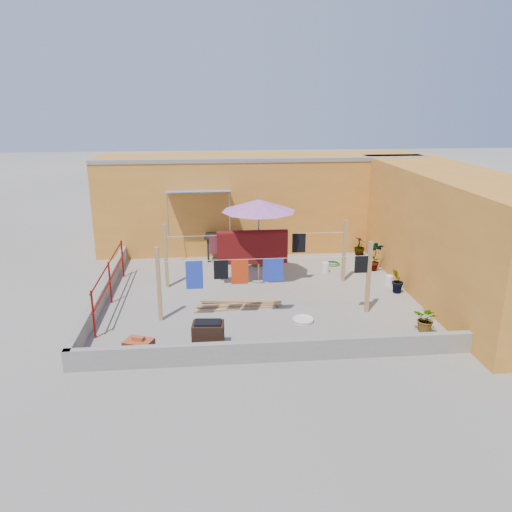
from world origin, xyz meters
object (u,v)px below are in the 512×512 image
(brazier, at_px, (208,335))
(plant_back_a, at_px, (258,253))
(green_hose, at_px, (333,264))
(outdoor_table, at_px, (233,237))
(brick_stack, at_px, (139,349))
(water_jug_b, at_px, (325,267))
(water_jug_a, at_px, (389,280))
(patio_umbrella, at_px, (259,206))
(white_basin, at_px, (303,320))

(brazier, xyz_separation_m, plant_back_a, (1.60, 5.34, 0.11))
(green_hose, bearing_deg, outdoor_table, 163.86)
(brick_stack, relative_size, green_hose, 1.39)
(brick_stack, relative_size, water_jug_b, 1.84)
(outdoor_table, bearing_deg, brick_stack, -109.36)
(outdoor_table, relative_size, water_jug_a, 5.76)
(brazier, distance_m, plant_back_a, 5.57)
(patio_umbrella, bearing_deg, green_hose, 28.00)
(outdoor_table, distance_m, brazier, 6.16)
(brick_stack, bearing_deg, water_jug_a, 28.54)
(outdoor_table, distance_m, green_hose, 3.31)
(plant_back_a, bearing_deg, green_hose, -3.79)
(white_basin, bearing_deg, patio_umbrella, 105.51)
(patio_umbrella, height_order, brazier, patio_umbrella)
(brick_stack, height_order, brazier, brazier)
(white_basin, distance_m, water_jug_b, 3.66)
(outdoor_table, xyz_separation_m, water_jug_b, (2.69, -1.60, -0.60))
(brick_stack, bearing_deg, green_hose, 45.78)
(outdoor_table, xyz_separation_m, water_jug_a, (4.23, -2.88, -0.61))
(patio_umbrella, height_order, green_hose, patio_umbrella)
(green_hose, xyz_separation_m, plant_back_a, (-2.36, 0.16, 0.37))
(outdoor_table, xyz_separation_m, white_basin, (1.37, -5.01, -0.71))
(outdoor_table, distance_m, plant_back_a, 1.11)
(brazier, distance_m, white_basin, 2.48)
(water_jug_b, bearing_deg, white_basin, -111.15)
(white_basin, xyz_separation_m, green_hose, (1.73, 4.12, -0.01))
(brazier, bearing_deg, water_jug_b, 51.61)
(outdoor_table, height_order, brazier, outdoor_table)
(green_hose, height_order, plant_back_a, plant_back_a)
(green_hose, bearing_deg, water_jug_a, -60.39)
(water_jug_a, distance_m, plant_back_a, 4.10)
(green_hose, distance_m, plant_back_a, 2.40)
(brazier, relative_size, plant_back_a, 0.86)
(water_jug_b, relative_size, green_hose, 0.76)
(outdoor_table, distance_m, brick_stack, 6.81)
(brick_stack, distance_m, white_basin, 3.88)
(white_basin, relative_size, green_hose, 1.07)
(outdoor_table, xyz_separation_m, green_hose, (3.10, -0.90, -0.72))
(brazier, xyz_separation_m, water_jug_b, (3.55, 4.48, -0.13))
(patio_umbrella, relative_size, brick_stack, 4.08)
(outdoor_table, xyz_separation_m, brazier, (-0.85, -6.08, -0.47))
(outdoor_table, bearing_deg, brazier, -97.99)
(brick_stack, distance_m, water_jug_a, 7.37)
(patio_umbrella, distance_m, white_basin, 3.61)
(plant_back_a, bearing_deg, brick_stack, -117.87)
(brazier, bearing_deg, plant_back_a, 73.35)
(brick_stack, bearing_deg, water_jug_b, 44.14)
(water_jug_a, bearing_deg, outdoor_table, 145.78)
(water_jug_b, distance_m, plant_back_a, 2.15)
(white_basin, bearing_deg, green_hose, 67.19)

